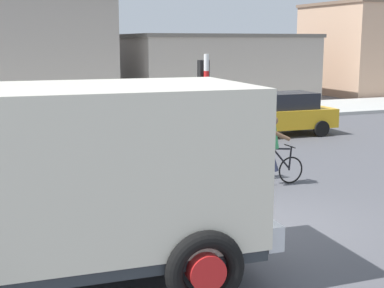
% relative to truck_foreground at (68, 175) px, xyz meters
% --- Properties ---
extents(ground_plane, '(120.00, 120.00, 0.00)m').
position_rel_truck_foreground_xyz_m(ground_plane, '(3.98, 1.33, -1.67)').
color(ground_plane, '#4C4C51').
extents(sidewalk_far, '(80.00, 5.00, 0.16)m').
position_rel_truck_foreground_xyz_m(sidewalk_far, '(3.98, 16.42, -1.59)').
color(sidewalk_far, '#ADADA8').
rests_on(sidewalk_far, ground).
extents(truck_foreground, '(5.55, 3.07, 2.90)m').
position_rel_truck_foreground_xyz_m(truck_foreground, '(0.00, 0.00, 0.00)').
color(truck_foreground, silver).
rests_on(truck_foreground, ground).
extents(cyclist, '(1.73, 0.50, 1.72)m').
position_rel_truck_foreground_xyz_m(cyclist, '(5.55, 3.90, -0.80)').
color(cyclist, black).
rests_on(cyclist, ground).
extents(traffic_light_pole, '(0.24, 0.43, 3.20)m').
position_rel_truck_foreground_xyz_m(traffic_light_pole, '(4.07, 4.63, 0.40)').
color(traffic_light_pole, red).
rests_on(traffic_light_pole, ground).
extents(car_red_near, '(4.10, 2.07, 1.60)m').
position_rel_truck_foreground_xyz_m(car_red_near, '(1.84, 8.21, -0.85)').
color(car_red_near, white).
rests_on(car_red_near, ground).
extents(car_white_mid, '(4.05, 1.96, 1.60)m').
position_rel_truck_foreground_xyz_m(car_white_mid, '(9.63, 10.24, -0.85)').
color(car_white_mid, gold).
rests_on(car_white_mid, ground).
extents(building_mid_block, '(7.36, 7.82, 5.70)m').
position_rel_truck_foreground_xyz_m(building_mid_block, '(2.18, 23.05, 1.19)').
color(building_mid_block, '#9E9389').
rests_on(building_mid_block, ground).
extents(building_corner_right, '(10.64, 6.52, 3.88)m').
position_rel_truck_foreground_xyz_m(building_corner_right, '(12.48, 22.39, 0.28)').
color(building_corner_right, '#9E9389').
rests_on(building_corner_right, ground).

